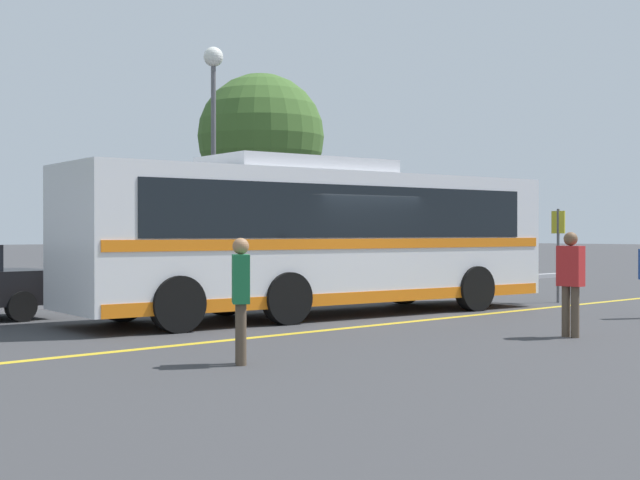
{
  "coord_description": "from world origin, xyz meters",
  "views": [
    {
      "loc": [
        -12.93,
        -13.36,
        1.75
      ],
      "look_at": [
        -0.26,
        0.44,
        1.59
      ],
      "focal_mm": 50.0,
      "sensor_mm": 36.0,
      "label": 1
    }
  ],
  "objects_px": {
    "transit_bus": "(320,235)",
    "pedestrian_2": "(571,277)",
    "street_lamp": "(213,109)",
    "tree_2": "(261,137)",
    "pedestrian_0": "(241,293)",
    "bus_stop_sign": "(558,243)"
  },
  "relations": [
    {
      "from": "transit_bus",
      "to": "pedestrian_2",
      "type": "height_order",
      "value": "transit_bus"
    },
    {
      "from": "street_lamp",
      "to": "tree_2",
      "type": "height_order",
      "value": "street_lamp"
    },
    {
      "from": "transit_bus",
      "to": "street_lamp",
      "type": "bearing_deg",
      "value": 168.81
    },
    {
      "from": "transit_bus",
      "to": "street_lamp",
      "type": "distance_m",
      "value": 8.02
    },
    {
      "from": "pedestrian_0",
      "to": "bus_stop_sign",
      "type": "relative_size",
      "value": 0.72
    },
    {
      "from": "street_lamp",
      "to": "transit_bus",
      "type": "bearing_deg",
      "value": -107.76
    },
    {
      "from": "tree_2",
      "to": "street_lamp",
      "type": "bearing_deg",
      "value": -155.08
    },
    {
      "from": "pedestrian_0",
      "to": "street_lamp",
      "type": "xyz_separation_m",
      "value": [
        7.68,
        11.29,
        4.31
      ]
    },
    {
      "from": "transit_bus",
      "to": "bus_stop_sign",
      "type": "height_order",
      "value": "transit_bus"
    },
    {
      "from": "transit_bus",
      "to": "pedestrian_2",
      "type": "xyz_separation_m",
      "value": [
        0.43,
        -5.72,
        -0.7
      ]
    },
    {
      "from": "bus_stop_sign",
      "to": "tree_2",
      "type": "distance_m",
      "value": 10.32
    },
    {
      "from": "street_lamp",
      "to": "pedestrian_2",
      "type": "bearing_deg",
      "value": -98.01
    },
    {
      "from": "pedestrian_0",
      "to": "tree_2",
      "type": "bearing_deg",
      "value": 174.69
    },
    {
      "from": "tree_2",
      "to": "bus_stop_sign",
      "type": "bearing_deg",
      "value": -79.81
    },
    {
      "from": "tree_2",
      "to": "transit_bus",
      "type": "bearing_deg",
      "value": -121.32
    },
    {
      "from": "pedestrian_0",
      "to": "bus_stop_sign",
      "type": "height_order",
      "value": "bus_stop_sign"
    },
    {
      "from": "pedestrian_0",
      "to": "tree_2",
      "type": "distance_m",
      "value": 16.77
    },
    {
      "from": "pedestrian_2",
      "to": "tree_2",
      "type": "bearing_deg",
      "value": -19.59
    },
    {
      "from": "bus_stop_sign",
      "to": "pedestrian_0",
      "type": "bearing_deg",
      "value": -69.87
    },
    {
      "from": "transit_bus",
      "to": "pedestrian_0",
      "type": "relative_size",
      "value": 6.81
    },
    {
      "from": "transit_bus",
      "to": "street_lamp",
      "type": "relative_size",
      "value": 1.63
    },
    {
      "from": "transit_bus",
      "to": "bus_stop_sign",
      "type": "bearing_deg",
      "value": 83.82
    }
  ]
}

